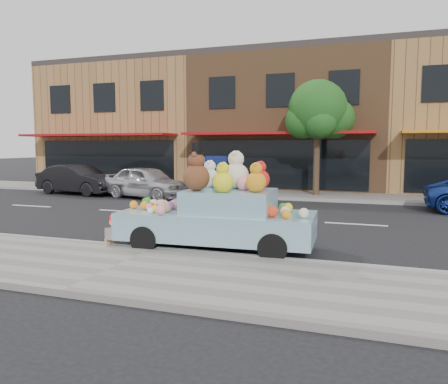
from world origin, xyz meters
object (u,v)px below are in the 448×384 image
at_px(car_dark, 78,179).
at_px(art_car, 218,214).
at_px(street_tree, 318,115).
at_px(car_silver, 147,182).

xyz_separation_m(car_dark, art_car, (10.15, -8.37, 0.10)).
distance_m(street_tree, car_dark, 11.64).
bearing_deg(street_tree, car_dark, -167.42).
relative_size(street_tree, art_car, 1.14).
distance_m(car_dark, art_car, 13.16).
bearing_deg(car_dark, art_car, -121.08).
bearing_deg(car_silver, street_tree, -51.90).
height_order(street_tree, art_car, street_tree).
height_order(car_silver, art_car, art_car).
relative_size(car_silver, car_dark, 0.99).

